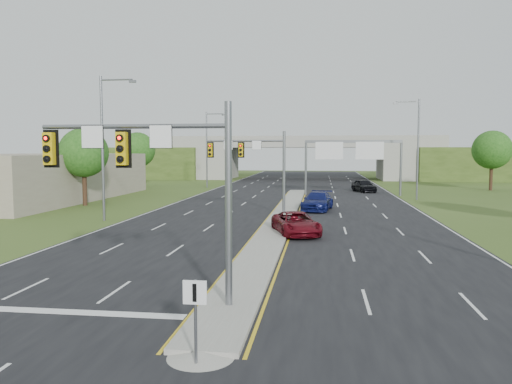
{
  "coord_description": "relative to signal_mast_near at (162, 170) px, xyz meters",
  "views": [
    {
      "loc": [
        3.05,
        -16.27,
        5.38
      ],
      "look_at": [
        -0.67,
        12.22,
        3.0
      ],
      "focal_mm": 35.0,
      "sensor_mm": 36.0,
      "label": 1
    }
  ],
  "objects": [
    {
      "name": "commercial_building",
      "position": [
        -27.74,
        35.07,
        -2.23
      ],
      "size": [
        18.0,
        30.0,
        5.0
      ],
      "primitive_type": "cube",
      "color": "gray",
      "rests_on": "ground"
    },
    {
      "name": "keep_right_sign",
      "position": [
        2.26,
        -4.45,
        -3.21
      ],
      "size": [
        0.6,
        0.13,
        2.2
      ],
      "color": "slate",
      "rests_on": "ground"
    },
    {
      "name": "car_far_b",
      "position": [
        5.03,
        28.94,
        -3.88
      ],
      "size": [
        3.15,
        5.98,
        1.65
      ],
      "primitive_type": "imported",
      "rotation": [
        0.0,
        0.0,
        -0.15
      ],
      "color": "#0D1450",
      "rests_on": "road"
    },
    {
      "name": "lightpole_l_far",
      "position": [
        -11.03,
        55.07,
        1.38
      ],
      "size": [
        2.85,
        0.25,
        11.0
      ],
      "color": "slate",
      "rests_on": "ground"
    },
    {
      "name": "tree_l_mid",
      "position": [
        -21.74,
        55.07,
        0.78
      ],
      "size": [
        5.2,
        5.2,
        8.12
      ],
      "color": "#382316",
      "rests_on": "ground"
    },
    {
      "name": "lightpole_r_far",
      "position": [
        15.56,
        40.07,
        1.38
      ],
      "size": [
        2.85,
        0.25,
        11.0
      ],
      "color": "slate",
      "rests_on": "ground"
    },
    {
      "name": "car_far_c",
      "position": [
        10.89,
        50.09,
        -3.87
      ],
      "size": [
        3.37,
        5.26,
        1.67
      ],
      "primitive_type": "imported",
      "rotation": [
        0.0,
        0.0,
        0.31
      ],
      "color": "black",
      "rests_on": "road"
    },
    {
      "name": "tree_r_mid",
      "position": [
        28.26,
        55.07,
        0.78
      ],
      "size": [
        5.2,
        5.2,
        8.12
      ],
      "color": "#382316",
      "rests_on": "ground"
    },
    {
      "name": "median",
      "position": [
        2.26,
        23.07,
        -4.63
      ],
      "size": [
        2.0,
        54.0,
        0.16
      ],
      "primitive_type": "cube",
      "color": "gray",
      "rests_on": "road"
    },
    {
      "name": "tree_back_d",
      "position": [
        40.26,
        94.07,
        1.11
      ],
      "size": [
        6.0,
        6.0,
        8.85
      ],
      "color": "#382316",
      "rests_on": "ground"
    },
    {
      "name": "lane_markings",
      "position": [
        1.66,
        28.99,
        -4.7
      ],
      "size": [
        23.72,
        160.0,
        0.01
      ],
      "color": "gold",
      "rests_on": "road"
    },
    {
      "name": "signal_mast_far",
      "position": [
        0.0,
        25.0,
        0.0
      ],
      "size": [
        6.62,
        0.6,
        7.0
      ],
      "color": "slate",
      "rests_on": "ground"
    },
    {
      "name": "lightpole_l_mid",
      "position": [
        -11.03,
        20.07,
        1.38
      ],
      "size": [
        2.85,
        0.25,
        11.0
      ],
      "color": "slate",
      "rests_on": "ground"
    },
    {
      "name": "overpass",
      "position": [
        2.26,
        80.07,
        -1.17
      ],
      "size": [
        80.0,
        14.0,
        8.1
      ],
      "color": "gray",
      "rests_on": "ground"
    },
    {
      "name": "sign_gantry",
      "position": [
        8.95,
        44.99,
        0.51
      ],
      "size": [
        11.58,
        0.44,
        6.67
      ],
      "color": "slate",
      "rests_on": "ground"
    },
    {
      "name": "tree_back_c",
      "position": [
        26.26,
        94.07,
        0.78
      ],
      "size": [
        5.6,
        5.6,
        8.32
      ],
      "color": "#382316",
      "rests_on": "ground"
    },
    {
      "name": "tree_back_b",
      "position": [
        -21.74,
        94.07,
        0.78
      ],
      "size": [
        5.6,
        5.6,
        8.32
      ],
      "color": "#382316",
      "rests_on": "ground"
    },
    {
      "name": "tree_l_near",
      "position": [
        -17.74,
        30.07,
        0.45
      ],
      "size": [
        4.8,
        4.8,
        7.6
      ],
      "color": "#382316",
      "rests_on": "ground"
    },
    {
      "name": "tree_back_a",
      "position": [
        -35.74,
        94.07,
        1.11
      ],
      "size": [
        6.0,
        6.0,
        8.85
      ],
      "color": "#382316",
      "rests_on": "ground"
    },
    {
      "name": "signal_mast_near",
      "position": [
        0.0,
        0.0,
        0.0
      ],
      "size": [
        6.62,
        0.6,
        7.0
      ],
      "color": "slate",
      "rests_on": "ground"
    },
    {
      "name": "road",
      "position": [
        2.26,
        35.07,
        -4.72
      ],
      "size": [
        24.0,
        160.0,
        0.02
      ],
      "primitive_type": "cube",
      "color": "black",
      "rests_on": "ground"
    },
    {
      "name": "ground",
      "position": [
        2.26,
        0.07,
        -4.73
      ],
      "size": [
        240.0,
        240.0,
        0.0
      ],
      "primitive_type": "plane",
      "color": "#364B1A",
      "rests_on": "ground"
    },
    {
      "name": "car_far_a",
      "position": [
        3.76,
        15.52,
        -3.98
      ],
      "size": [
        3.8,
        5.68,
        1.45
      ],
      "primitive_type": "imported",
      "rotation": [
        0.0,
        0.0,
        0.29
      ],
      "color": "#5B0912",
      "rests_on": "road"
    },
    {
      "name": "median_nose",
      "position": [
        2.26,
        -3.93,
        -4.63
      ],
      "size": [
        2.0,
        2.0,
        0.16
      ],
      "primitive_type": "cone",
      "color": "gray",
      "rests_on": "road"
    }
  ]
}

